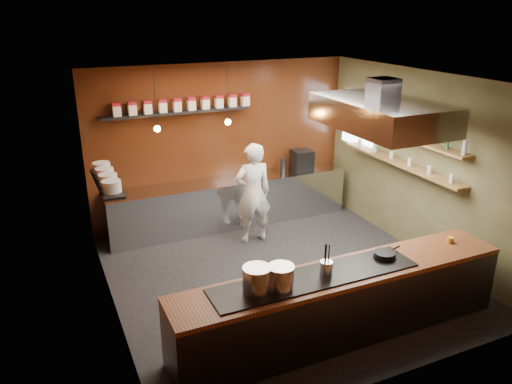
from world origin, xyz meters
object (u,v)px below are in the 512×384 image
stockpot_large (257,280)px  chef (253,193)px  stockpot_small (281,278)px  espresso_machine (302,160)px  extractor_hood (381,114)px

stockpot_large → chef: 3.26m
stockpot_small → espresso_machine: (2.44, 3.87, 0.01)m
espresso_machine → chef: bearing=-145.0°
stockpot_large → chef: (1.28, 2.99, -0.20)m
extractor_hood → chef: 2.67m
extractor_hood → chef: bearing=124.3°
stockpot_large → espresso_machine: bearing=54.7°
extractor_hood → chef: (-1.20, 1.76, -1.61)m
stockpot_large → stockpot_small: bearing=-7.9°
stockpot_small → espresso_machine: 4.57m
espresso_machine → chef: (-1.43, -0.84, -0.20)m
stockpot_large → stockpot_small: stockpot_large is taller
chef → stockpot_large: bearing=70.7°
extractor_hood → espresso_machine: bearing=84.8°
extractor_hood → espresso_machine: size_ratio=5.23×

